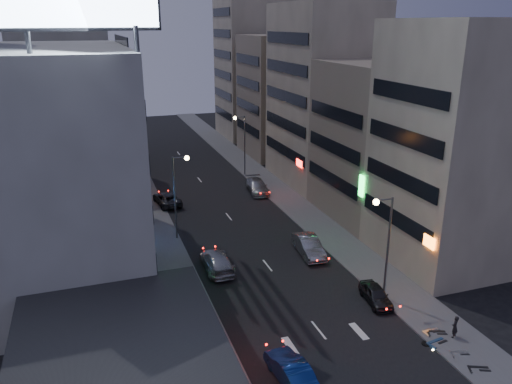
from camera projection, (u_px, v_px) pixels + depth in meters
name	position (u px, v px, depth m)	size (l,w,h in m)	color
ground	(348.00, 367.00, 30.04)	(180.00, 180.00, 0.00)	black
sidewalk_left	(148.00, 212.00, 54.43)	(4.00, 120.00, 0.12)	#4C4C4F
sidewalk_right	(284.00, 196.00, 59.35)	(4.00, 120.00, 0.12)	#4C4C4F
food_court	(103.00, 368.00, 26.92)	(11.00, 13.00, 3.88)	#C3B499
white_building	(43.00, 163.00, 39.83)	(14.00, 24.00, 18.00)	#B6B6B1
shophouse_near	(455.00, 147.00, 40.85)	(10.00, 11.00, 20.00)	#C3B499
shophouse_mid	(381.00, 141.00, 51.94)	(11.00, 12.00, 16.00)	gray
shophouse_far	(322.00, 96.00, 62.47)	(10.00, 14.00, 22.00)	#C3B499
far_left_a	(66.00, 104.00, 62.36)	(11.00, 10.00, 20.00)	#B6B6B1
far_left_b	(66.00, 109.00, 74.65)	(12.00, 10.00, 15.00)	gray
far_right_a	(282.00, 96.00, 76.70)	(11.00, 12.00, 18.00)	gray
far_right_b	(255.00, 68.00, 88.43)	(12.00, 12.00, 24.00)	#C3B499
street_lamp_right_near	(384.00, 234.00, 35.51)	(1.60, 0.44, 8.02)	#595B60
street_lamp_left	(178.00, 185.00, 46.20)	(1.60, 0.44, 8.02)	#595B60
street_lamp_right_far	(242.00, 137.00, 65.96)	(1.60, 0.44, 8.02)	#595B60
parked_car_right_near	(376.00, 295.00, 36.77)	(1.51, 3.76, 1.28)	#232428
parked_car_right_mid	(309.00, 246.00, 44.37)	(1.74, 4.99, 1.64)	gray
parked_car_left	(167.00, 199.00, 56.64)	(2.33, 5.06, 1.41)	#27282D
parked_car_right_far	(257.00, 186.00, 60.70)	(2.20, 5.40, 1.57)	#9CA0A3
road_car_blue	(291.00, 370.00, 28.61)	(1.57, 4.49, 1.48)	navy
road_car_silver	(217.00, 261.00, 41.63)	(2.18, 5.37, 1.56)	#A1A4A9
person	(455.00, 327.00, 32.44)	(0.56, 0.37, 1.55)	black
scooter_black_a	(489.00, 359.00, 29.71)	(1.83, 0.61, 1.12)	black
scooter_silver_a	(468.00, 344.00, 31.16)	(1.67, 0.56, 1.02)	#AFB3B7
scooter_blue	(442.00, 329.00, 32.48)	(1.98, 0.66, 1.21)	navy
scooter_black_b	(446.00, 323.00, 33.19)	(1.85, 0.62, 1.13)	black
scooter_silver_b	(437.00, 320.00, 33.55)	(1.76, 0.59, 1.08)	#B7B8C0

